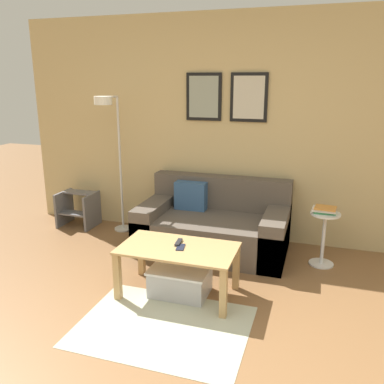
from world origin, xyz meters
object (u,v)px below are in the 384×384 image
at_px(coffee_table, 178,256).
at_px(floor_lamp, 111,138).
at_px(cell_phone, 181,247).
at_px(step_stool, 78,208).
at_px(storage_bin, 180,281).
at_px(couch, 214,226).
at_px(remote_control, 179,242).
at_px(book_stack, 325,210).
at_px(side_table, 324,234).

relative_size(coffee_table, floor_lamp, 0.61).
bearing_deg(cell_phone, step_stool, 135.03).
relative_size(storage_bin, floor_lamp, 0.31).
bearing_deg(couch, storage_bin, -91.23).
distance_m(remote_control, cell_phone, 0.09).
distance_m(storage_bin, book_stack, 1.61).
relative_size(side_table, remote_control, 3.68).
xyz_separation_m(coffee_table, floor_lamp, (-1.20, 1.09, 0.82)).
distance_m(floor_lamp, book_stack, 2.46).
relative_size(floor_lamp, remote_control, 11.03).
bearing_deg(coffee_table, side_table, 39.97).
relative_size(storage_bin, cell_phone, 3.70).
bearing_deg(cell_phone, remote_control, 109.01).
xyz_separation_m(coffee_table, book_stack, (1.18, 1.01, 0.22)).
distance_m(couch, cell_phone, 1.08).
distance_m(floor_lamp, side_table, 2.55).
xyz_separation_m(couch, book_stack, (1.15, -0.05, 0.32)).
bearing_deg(step_stool, couch, -5.53).
bearing_deg(floor_lamp, coffee_table, -42.32).
height_order(book_stack, cell_phone, book_stack).
distance_m(coffee_table, floor_lamp, 1.82).
distance_m(couch, floor_lamp, 1.54).
bearing_deg(remote_control, storage_bin, -69.04).
bearing_deg(couch, step_stool, 174.47).
bearing_deg(remote_control, book_stack, 31.07).
distance_m(couch, coffee_table, 1.07).
height_order(book_stack, step_stool, book_stack).
bearing_deg(floor_lamp, couch, -1.54).
relative_size(couch, cell_phone, 11.37).
distance_m(storage_bin, remote_control, 0.34).
distance_m(coffee_table, remote_control, 0.12).
distance_m(coffee_table, storage_bin, 0.24).
bearing_deg(couch, coffee_table, -92.08).
xyz_separation_m(couch, cell_phone, (-0.02, -1.06, 0.18)).
height_order(storage_bin, floor_lamp, floor_lamp).
relative_size(couch, coffee_table, 1.59).
height_order(floor_lamp, step_stool, floor_lamp).
xyz_separation_m(couch, floor_lamp, (-1.24, 0.03, 0.92)).
bearing_deg(floor_lamp, book_stack, -2.02).
relative_size(storage_bin, remote_control, 3.45).
xyz_separation_m(floor_lamp, remote_control, (1.18, -1.01, -0.73)).
bearing_deg(step_stool, storage_bin, -34.04).
bearing_deg(side_table, storage_bin, -139.79).
xyz_separation_m(floor_lamp, step_stool, (-0.61, 0.15, -0.94)).
height_order(couch, side_table, couch).
bearing_deg(step_stool, coffee_table, -34.37).
bearing_deg(remote_control, coffee_table, -80.27).
distance_m(cell_phone, step_stool, 2.23).
height_order(book_stack, remote_control, book_stack).
height_order(side_table, book_stack, book_stack).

